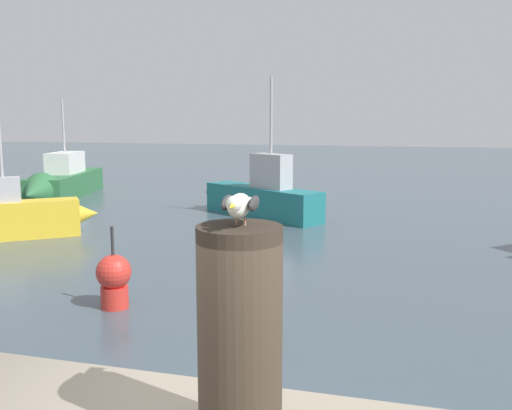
% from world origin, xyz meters
% --- Properties ---
extents(mooring_post, '(0.36, 0.36, 0.98)m').
position_xyz_m(mooring_post, '(0.00, -0.54, 2.07)').
color(mooring_post, '#382D23').
rests_on(mooring_post, harbor_quay).
extents(seagull, '(0.16, 0.39, 0.14)m').
position_xyz_m(seagull, '(0.00, -0.55, 2.65)').
color(seagull, tan).
rests_on(seagull, mooring_post).
extents(boat_teal, '(4.67, 3.33, 4.21)m').
position_xyz_m(boat_teal, '(-3.75, 13.78, 0.61)').
color(boat_teal, '#1E7075').
rests_on(boat_teal, ground_plane).
extents(boat_yellow, '(2.97, 2.52, 4.58)m').
position_xyz_m(boat_yellow, '(-8.55, 9.19, 0.57)').
color(boat_yellow, yellow).
rests_on(boat_yellow, ground_plane).
extents(boat_green, '(2.83, 6.28, 3.90)m').
position_xyz_m(boat_green, '(-12.02, 15.61, 0.58)').
color(boat_green, '#2D6B3D').
rests_on(boat_green, ground_plane).
extents(channel_buoy, '(0.56, 0.56, 1.33)m').
position_xyz_m(channel_buoy, '(-3.76, 4.97, 0.48)').
color(channel_buoy, red).
rests_on(channel_buoy, ground_plane).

